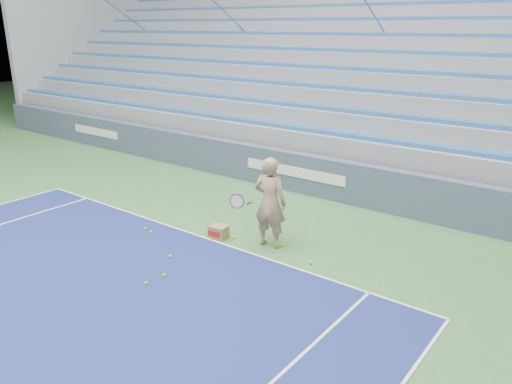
% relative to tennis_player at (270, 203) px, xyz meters
% --- Properties ---
extents(sponsor_barrier, '(30.00, 0.32, 1.10)m').
position_rel_tennis_player_xyz_m(sponsor_barrier, '(-1.56, 3.44, -0.42)').
color(sponsor_barrier, '#3E4A5F').
rests_on(sponsor_barrier, ground).
extents(bleachers, '(31.00, 9.15, 7.30)m').
position_rel_tennis_player_xyz_m(bleachers, '(-1.56, 9.16, 1.39)').
color(bleachers, gray).
rests_on(bleachers, ground).
extents(tennis_player, '(1.00, 0.91, 1.94)m').
position_rel_tennis_player_xyz_m(tennis_player, '(0.00, 0.00, 0.00)').
color(tennis_player, tan).
rests_on(tennis_player, ground).
extents(ball_box, '(0.41, 0.34, 0.29)m').
position_rel_tennis_player_xyz_m(ball_box, '(-1.12, -0.36, -0.83)').
color(ball_box, olive).
rests_on(ball_box, ground).
extents(tennis_ball_0, '(0.07, 0.07, 0.07)m').
position_rel_tennis_player_xyz_m(tennis_ball_0, '(-1.24, -1.69, -0.94)').
color(tennis_ball_0, '#BEEB30').
rests_on(tennis_ball_0, ground).
extents(tennis_ball_1, '(0.07, 0.07, 0.07)m').
position_rel_tennis_player_xyz_m(tennis_ball_1, '(0.25, 0.12, -0.94)').
color(tennis_ball_1, '#BEEB30').
rests_on(tennis_ball_1, ground).
extents(tennis_ball_2, '(0.07, 0.07, 0.07)m').
position_rel_tennis_player_xyz_m(tennis_ball_2, '(-0.82, -0.18, -0.94)').
color(tennis_ball_2, '#BEEB30').
rests_on(tennis_ball_2, ground).
extents(tennis_ball_3, '(0.07, 0.07, 0.07)m').
position_rel_tennis_player_xyz_m(tennis_ball_3, '(-0.73, -2.32, -0.94)').
color(tennis_ball_3, '#BEEB30').
rests_on(tennis_ball_3, ground).
extents(tennis_ball_4, '(0.07, 0.07, 0.07)m').
position_rel_tennis_player_xyz_m(tennis_ball_4, '(1.15, -0.22, -0.94)').
color(tennis_ball_4, '#BEEB30').
rests_on(tennis_ball_4, ground).
extents(tennis_ball_5, '(0.07, 0.07, 0.07)m').
position_rel_tennis_player_xyz_m(tennis_ball_5, '(-2.49, -1.09, -0.94)').
color(tennis_ball_5, '#BEEB30').
rests_on(tennis_ball_5, ground).
extents(tennis_ball_6, '(0.07, 0.07, 0.07)m').
position_rel_tennis_player_xyz_m(tennis_ball_6, '(-0.77, -2.72, -0.94)').
color(tennis_ball_6, '#BEEB30').
rests_on(tennis_ball_6, ground).
extents(tennis_ball_7, '(0.07, 0.07, 0.07)m').
position_rel_tennis_player_xyz_m(tennis_ball_7, '(-2.76, -1.03, -0.94)').
color(tennis_ball_7, '#BEEB30').
rests_on(tennis_ball_7, ground).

